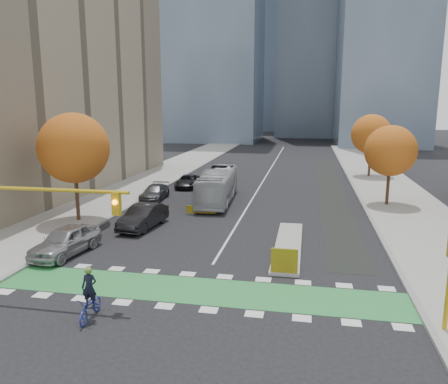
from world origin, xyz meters
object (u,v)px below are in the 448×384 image
at_px(cyclist, 90,302).
at_px(parked_car_d, 188,181).
at_px(tree_east_far, 371,134).
at_px(parked_car_c, 155,192).
at_px(bus, 218,186).
at_px(tree_east_near, 390,151).
at_px(parked_car_a, 66,241).
at_px(traffic_signal_west, 15,211).
at_px(parked_car_b, 143,217).
at_px(hazard_board, 284,261).
at_px(tree_west, 74,148).

bearing_deg(cyclist, parked_car_d, 94.50).
relative_size(tree_east_far, parked_car_c, 1.61).
xyz_separation_m(tree_east_far, bus, (-15.50, -17.10, -3.74)).
distance_m(tree_east_near, cyclist, 29.00).
height_order(cyclist, parked_car_a, cyclist).
bearing_deg(bus, parked_car_a, -113.96).
distance_m(tree_east_far, traffic_signal_west, 43.61).
distance_m(bus, parked_car_d, 7.80).
xyz_separation_m(cyclist, parked_car_b, (-2.86, 13.37, 0.08)).
bearing_deg(parked_car_d, bus, -58.53).
height_order(hazard_board, traffic_signal_west, traffic_signal_west).
distance_m(tree_east_near, parked_car_b, 21.75).
bearing_deg(hazard_board, traffic_signal_west, -158.45).
bearing_deg(parked_car_a, tree_east_far, 64.36).
xyz_separation_m(hazard_board, tree_east_near, (8.00, 17.80, 4.06)).
xyz_separation_m(traffic_signal_west, parked_car_c, (-1.07, 21.17, -3.35)).
distance_m(tree_west, bus, 13.31).
distance_m(hazard_board, traffic_signal_west, 13.23).
bearing_deg(hazard_board, tree_east_near, 65.80).
xyz_separation_m(parked_car_b, parked_car_c, (-2.50, 9.36, -0.16)).
distance_m(parked_car_c, parked_car_d, 6.65).
bearing_deg(parked_car_b, parked_car_d, 100.08).
height_order(parked_car_a, parked_car_c, parked_car_a).
relative_size(traffic_signal_west, parked_car_b, 1.67).
relative_size(hazard_board, parked_car_a, 0.28).
relative_size(parked_car_b, parked_car_c, 1.08).
height_order(parked_car_b, parked_car_c, parked_car_b).
height_order(parked_car_a, parked_car_d, parked_car_a).
xyz_separation_m(tree_west, parked_car_d, (4.41, 15.15, -4.96)).
distance_m(hazard_board, tree_east_near, 19.93).
xyz_separation_m(bus, parked_car_a, (-5.92, -15.90, -0.64)).
relative_size(tree_east_far, parked_car_a, 1.51).
relative_size(hazard_board, parked_car_d, 0.29).
height_order(hazard_board, cyclist, cyclist).
relative_size(tree_west, traffic_signal_west, 0.96).
xyz_separation_m(hazard_board, cyclist, (-7.64, -6.28, -0.04)).
bearing_deg(parked_car_c, tree_west, -111.42).
bearing_deg(parked_car_c, cyclist, -79.05).
bearing_deg(cyclist, parked_car_a, 123.51).
bearing_deg(tree_east_near, bus, -175.82).
bearing_deg(tree_east_near, parked_car_d, 165.26).
bearing_deg(tree_west, traffic_signal_west, -71.98).
distance_m(parked_car_b, parked_car_c, 9.69).
distance_m(cyclist, parked_car_b, 13.67).
distance_m(parked_car_a, parked_car_b, 6.74).
relative_size(tree_east_near, parked_car_a, 1.40).
relative_size(tree_west, tree_east_near, 1.16).
bearing_deg(traffic_signal_west, hazard_board, 21.55).
distance_m(bus, parked_car_b, 10.25).
bearing_deg(traffic_signal_west, parked_car_c, 92.89).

